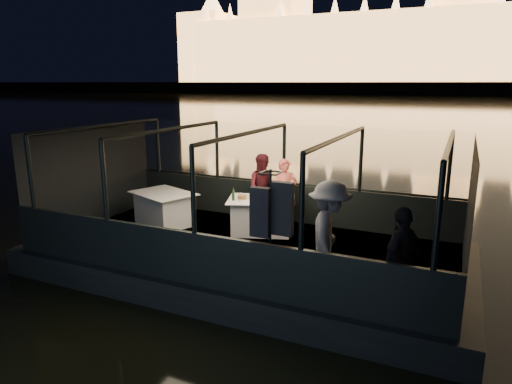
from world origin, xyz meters
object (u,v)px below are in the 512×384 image
at_px(dining_table_central, 261,216).
at_px(wine_bottle, 233,194).
at_px(dining_table_aft, 164,208).
at_px(chair_port_left, 264,207).
at_px(coat_stand, 270,238).
at_px(passenger_dark, 401,255).
at_px(passenger_stripe, 329,240).
at_px(person_man_maroon, 264,192).
at_px(chair_port_right, 281,209).
at_px(person_woman_coral, 285,194).

relative_size(dining_table_central, wine_bottle, 5.17).
xyz_separation_m(dining_table_aft, chair_port_left, (2.20, 0.84, 0.06)).
xyz_separation_m(coat_stand, wine_bottle, (-1.83, 2.32, 0.02)).
bearing_deg(dining_table_aft, passenger_dark, -20.04).
height_order(coat_stand, passenger_stripe, coat_stand).
bearing_deg(person_man_maroon, wine_bottle, -126.47).
bearing_deg(person_man_maroon, chair_port_left, -87.06).
bearing_deg(chair_port_right, chair_port_left, -170.12).
xyz_separation_m(chair_port_left, chair_port_right, (0.40, 0.00, 0.00)).
height_order(dining_table_aft, chair_port_left, chair_port_left).
bearing_deg(passenger_dark, coat_stand, -60.62).
relative_size(chair_port_right, passenger_stripe, 0.51).
distance_m(chair_port_left, passenger_stripe, 3.51).
xyz_separation_m(dining_table_central, chair_port_left, (-0.12, 0.45, 0.06)).
xyz_separation_m(person_woman_coral, person_man_maroon, (-0.53, 0.00, 0.00)).
relative_size(passenger_dark, wine_bottle, 5.62).
bearing_deg(dining_table_central, chair_port_left, 104.86).
relative_size(chair_port_left, person_man_maroon, 0.53).
distance_m(chair_port_left, person_man_maroon, 0.42).
distance_m(dining_table_aft, chair_port_left, 2.35).
distance_m(passenger_stripe, wine_bottle, 3.22).
bearing_deg(dining_table_central, dining_table_aft, -170.46).
bearing_deg(person_man_maroon, dining_table_central, -93.91).
bearing_deg(wine_bottle, passenger_stripe, -35.14).
xyz_separation_m(dining_table_central, passenger_dark, (3.25, -2.42, 0.47)).
height_order(chair_port_left, wine_bottle, wine_bottle).
xyz_separation_m(chair_port_right, person_woman_coral, (-0.01, 0.27, 0.30)).
distance_m(coat_stand, person_woman_coral, 3.55).
bearing_deg(coat_stand, chair_port_right, 108.44).
xyz_separation_m(passenger_stripe, passenger_dark, (1.12, -0.21, 0.00)).
distance_m(dining_table_aft, coat_stand, 4.33).
height_order(person_woman_coral, passenger_stripe, passenger_stripe).
bearing_deg(passenger_dark, wine_bottle, -96.77).
relative_size(chair_port_right, person_man_maroon, 0.56).
bearing_deg(dining_table_central, coat_stand, -63.63).
bearing_deg(passenger_dark, person_man_maroon, -109.83).
relative_size(chair_port_right, person_woman_coral, 0.59).
distance_m(dining_table_central, dining_table_aft, 2.35).
bearing_deg(chair_port_right, dining_table_aft, -152.23).
relative_size(person_woman_coral, passenger_stripe, 0.87).
distance_m(passenger_dark, wine_bottle, 4.29).
xyz_separation_m(dining_table_aft, passenger_stripe, (4.45, -1.82, 0.47)).
relative_size(dining_table_aft, passenger_stripe, 0.80).
xyz_separation_m(chair_port_right, passenger_dark, (2.97, -2.87, 0.40)).
relative_size(chair_port_left, coat_stand, 0.44).
bearing_deg(passenger_dark, chair_port_right, -112.00).
relative_size(dining_table_central, person_man_maroon, 0.88).
height_order(dining_table_central, person_man_maroon, person_man_maroon).
xyz_separation_m(chair_port_left, passenger_stripe, (2.25, -2.66, 0.40)).
bearing_deg(chair_port_right, coat_stand, -61.68).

